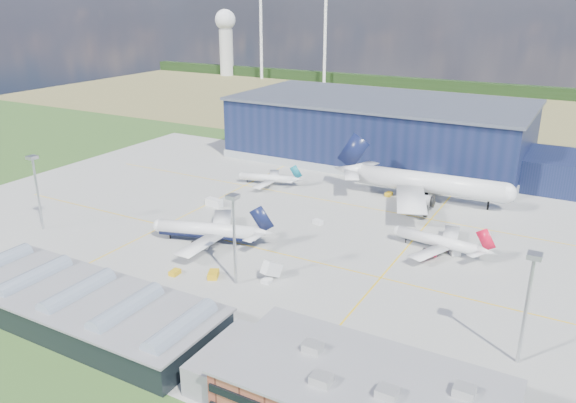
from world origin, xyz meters
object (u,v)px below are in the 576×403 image
object	(u,v)px
hangar	(386,133)
airliner_navy	(207,223)
car_b	(131,296)
airliner_widebody	(430,173)
gse_tug_c	(389,194)
gse_van_c	(380,368)
ops_building	(362,399)
gse_van_b	(454,249)
gse_tug_b	(175,273)
gse_cart_b	(318,222)
airstair	(272,273)
airliner_regional	(267,174)
gse_tug_a	(213,275)
light_mast_center	(234,225)
light_mast_east	(529,291)
gse_cart_a	(486,235)
car_a	(330,361)
gse_van_a	(214,202)
airliner_red	(438,235)
light_mast_west	(36,181)

from	to	relation	value
hangar	airliner_navy	size ratio (longest dim) A/B	3.95
car_b	airliner_widebody	bearing A→B (deg)	-20.10
gse_tug_c	gse_van_c	xyz separation A→B (m)	(32.37, -95.89, 0.43)
ops_building	gse_van_b	xyz separation A→B (m)	(-2.82, 73.74, -3.59)
gse_tug_b	gse_cart_b	distance (m)	50.73
airstair	airliner_regional	bearing A→B (deg)	137.13
car_b	gse_tug_a	bearing A→B (deg)	-27.88
light_mast_center	gse_tug_c	size ratio (longest dim) A/B	7.80
ops_building	light_mast_east	size ratio (longest dim) A/B	2.00
gse_cart_a	car_a	xyz separation A→B (m)	(-14.09, -77.18, -0.06)
gse_cart_b	gse_van_a	bearing A→B (deg)	111.92
airliner_widebody	gse_cart_b	bearing A→B (deg)	-125.94
gse_cart_b	car_b	bearing A→B (deg)	-177.89
airstair	gse_tug_a	bearing A→B (deg)	-138.02
light_mast_center	airstair	distance (m)	16.47
airliner_widebody	gse_van_b	xyz separation A→B (m)	(17.88, -37.62, -9.06)
light_mast_east	airstair	xyz separation A→B (m)	(-58.58, 6.42, -13.74)
airliner_widebody	car_b	size ratio (longest dim) A/B	17.72
ops_building	gse_cart_a	distance (m)	89.32
gse_cart_a	gse_tug_a	bearing A→B (deg)	-152.94
gse_tug_c	gse_cart_b	xyz separation A→B (m)	(-10.25, -35.65, 0.02)
light_mast_east	gse_cart_a	size ratio (longest dim) A/B	6.89
airliner_navy	gse_tug_c	size ratio (longest dim) A/B	12.45
gse_van_b	hangar	bearing A→B (deg)	90.02
airliner_red	gse_van_a	xyz separation A→B (m)	(-74.80, -0.93, -3.48)
airliner_red	car_b	size ratio (longest dim) A/B	8.25
ops_building	hangar	bearing A→B (deg)	108.63
gse_tug_a	ops_building	bearing A→B (deg)	-55.40
light_mast_center	gse_van_c	size ratio (longest dim) A/B	5.12
airliner_widebody	gse_van_c	distance (m)	99.58
gse_tug_a	light_mast_west	bearing A→B (deg)	154.44
ops_building	gse_van_b	bearing A→B (deg)	92.19
light_mast_east	ops_building	bearing A→B (deg)	-123.68
airliner_widebody	light_mast_east	bearing A→B (deg)	-66.69
light_mast_east	airliner_widebody	size ratio (longest dim) A/B	0.37
airliner_widebody	gse_cart_b	distance (m)	45.11
hangar	gse_tug_c	distance (m)	49.59
airliner_navy	gse_cart_b	size ratio (longest dim) A/B	11.95
ops_building	airliner_navy	distance (m)	80.76
light_mast_west	airliner_widebody	distance (m)	124.65
car_a	gse_cart_b	bearing A→B (deg)	4.30
gse_van_b	gse_tug_c	bearing A→B (deg)	99.66
gse_van_b	airstair	size ratio (longest dim) A/B	1.00
airliner_widebody	gse_cart_a	bearing A→B (deg)	-46.52
airliner_widebody	gse_cart_a	size ratio (longest dim) A/B	18.87
gse_cart_b	airliner_navy	bearing A→B (deg)	160.08
airliner_red	gse_van_c	bearing A→B (deg)	102.32
gse_cart_a	gse_tug_c	bearing A→B (deg)	130.44
light_mast_center	airliner_regional	xyz separation A→B (m)	(-33.33, 70.00, -11.32)
gse_cart_a	gse_cart_b	size ratio (longest dim) A/B	1.09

